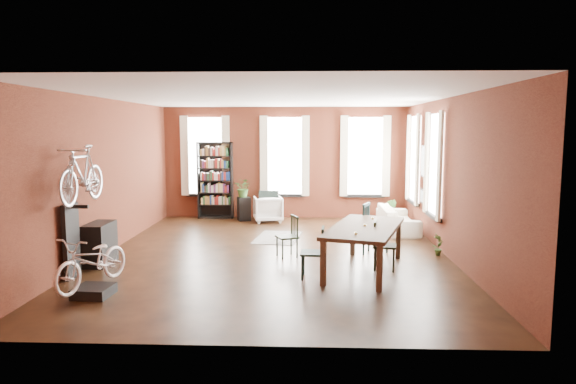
{
  "coord_description": "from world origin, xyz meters",
  "views": [
    {
      "loc": [
        0.68,
        -10.31,
        2.56
      ],
      "look_at": [
        0.25,
        0.6,
        1.23
      ],
      "focal_mm": 32.0,
      "sensor_mm": 36.0,
      "label": 1
    }
  ],
  "objects_px": {
    "white_armchair": "(268,208)",
    "dining_chair_b": "(287,237)",
    "dining_chair_c": "(385,246)",
    "cream_sofa": "(398,215)",
    "bike_trainer": "(94,291)",
    "console_table": "(100,244)",
    "bookshelf": "(215,180)",
    "plant_stand": "(244,209)",
    "bicycle_floor": "(91,237)",
    "dining_chair_d": "(376,229)",
    "dining_table": "(364,249)",
    "dining_chair_a": "(313,253)"
  },
  "relations": [
    {
      "from": "bookshelf",
      "to": "plant_stand",
      "type": "xyz_separation_m",
      "value": [
        0.87,
        -0.35,
        -0.77
      ]
    },
    {
      "from": "dining_chair_d",
      "to": "cream_sofa",
      "type": "xyz_separation_m",
      "value": [
        0.88,
        2.48,
        -0.11
      ]
    },
    {
      "from": "dining_chair_d",
      "to": "bookshelf",
      "type": "bearing_deg",
      "value": 66.53
    },
    {
      "from": "dining_chair_d",
      "to": "dining_table",
      "type": "bearing_deg",
      "value": -173.67
    },
    {
      "from": "dining_chair_b",
      "to": "bike_trainer",
      "type": "distance_m",
      "value": 3.88
    },
    {
      "from": "plant_stand",
      "to": "bicycle_floor",
      "type": "relative_size",
      "value": 0.43
    },
    {
      "from": "bike_trainer",
      "to": "bicycle_floor",
      "type": "bearing_deg",
      "value": -48.55
    },
    {
      "from": "dining_chair_a",
      "to": "dining_chair_d",
      "type": "bearing_deg",
      "value": 147.22
    },
    {
      "from": "dining_table",
      "to": "cream_sofa",
      "type": "relative_size",
      "value": 1.16
    },
    {
      "from": "bookshelf",
      "to": "console_table",
      "type": "xyz_separation_m",
      "value": [
        -1.28,
        -5.2,
        -0.7
      ]
    },
    {
      "from": "dining_table",
      "to": "dining_chair_b",
      "type": "height_order",
      "value": "dining_chair_b"
    },
    {
      "from": "plant_stand",
      "to": "bicycle_floor",
      "type": "distance_m",
      "value": 6.91
    },
    {
      "from": "bicycle_floor",
      "to": "bookshelf",
      "type": "bearing_deg",
      "value": 102.03
    },
    {
      "from": "dining_chair_a",
      "to": "dining_chair_b",
      "type": "relative_size",
      "value": 1.07
    },
    {
      "from": "dining_chair_c",
      "to": "plant_stand",
      "type": "height_order",
      "value": "dining_chair_c"
    },
    {
      "from": "dining_chair_a",
      "to": "plant_stand",
      "type": "bearing_deg",
      "value": -157.48
    },
    {
      "from": "dining_table",
      "to": "dining_chair_a",
      "type": "relative_size",
      "value": 2.72
    },
    {
      "from": "dining_chair_b",
      "to": "white_armchair",
      "type": "distance_m",
      "value": 4.03
    },
    {
      "from": "dining_chair_b",
      "to": "cream_sofa",
      "type": "bearing_deg",
      "value": 111.78
    },
    {
      "from": "dining_chair_c",
      "to": "white_armchair",
      "type": "height_order",
      "value": "dining_chair_c"
    },
    {
      "from": "bike_trainer",
      "to": "console_table",
      "type": "relative_size",
      "value": 0.66
    },
    {
      "from": "bike_trainer",
      "to": "dining_table",
      "type": "bearing_deg",
      "value": 20.34
    },
    {
      "from": "dining_chair_d",
      "to": "plant_stand",
      "type": "distance_m",
      "value": 5.0
    },
    {
      "from": "white_armchair",
      "to": "plant_stand",
      "type": "relative_size",
      "value": 1.18
    },
    {
      "from": "white_armchair",
      "to": "bicycle_floor",
      "type": "bearing_deg",
      "value": 60.03
    },
    {
      "from": "dining_chair_c",
      "to": "cream_sofa",
      "type": "height_order",
      "value": "dining_chair_c"
    },
    {
      "from": "dining_chair_c",
      "to": "bookshelf",
      "type": "height_order",
      "value": "bookshelf"
    },
    {
      "from": "dining_chair_d",
      "to": "cream_sofa",
      "type": "distance_m",
      "value": 2.63
    },
    {
      "from": "plant_stand",
      "to": "dining_chair_c",
      "type": "bearing_deg",
      "value": -57.24
    },
    {
      "from": "dining_table",
      "to": "bicycle_floor",
      "type": "relative_size",
      "value": 1.56
    },
    {
      "from": "bookshelf",
      "to": "dining_chair_d",
      "type": "bearing_deg",
      "value": -45.76
    },
    {
      "from": "bookshelf",
      "to": "bike_trainer",
      "type": "relative_size",
      "value": 4.15
    },
    {
      "from": "console_table",
      "to": "white_armchair",
      "type": "bearing_deg",
      "value": 58.71
    },
    {
      "from": "bike_trainer",
      "to": "plant_stand",
      "type": "distance_m",
      "value": 6.88
    },
    {
      "from": "cream_sofa",
      "to": "console_table",
      "type": "height_order",
      "value": "cream_sofa"
    },
    {
      "from": "cream_sofa",
      "to": "dining_chair_c",
      "type": "bearing_deg",
      "value": 166.66
    },
    {
      "from": "dining_chair_b",
      "to": "bookshelf",
      "type": "bearing_deg",
      "value": -177.58
    },
    {
      "from": "dining_chair_a",
      "to": "cream_sofa",
      "type": "bearing_deg",
      "value": 156.53
    },
    {
      "from": "dining_table",
      "to": "dining_chair_b",
      "type": "bearing_deg",
      "value": 163.61
    },
    {
      "from": "bookshelf",
      "to": "plant_stand",
      "type": "relative_size",
      "value": 3.31
    },
    {
      "from": "white_armchair",
      "to": "cream_sofa",
      "type": "relative_size",
      "value": 0.38
    },
    {
      "from": "bookshelf",
      "to": "white_armchair",
      "type": "xyz_separation_m",
      "value": [
        1.56,
        -0.53,
        -0.71
      ]
    },
    {
      "from": "white_armchair",
      "to": "dining_chair_b",
      "type": "bearing_deg",
      "value": 88.39
    },
    {
      "from": "dining_chair_a",
      "to": "bookshelf",
      "type": "relative_size",
      "value": 0.4
    },
    {
      "from": "white_armchair",
      "to": "plant_stand",
      "type": "xyz_separation_m",
      "value": [
        -0.7,
        0.18,
        -0.06
      ]
    },
    {
      "from": "dining_chair_a",
      "to": "console_table",
      "type": "height_order",
      "value": "dining_chair_a"
    },
    {
      "from": "cream_sofa",
      "to": "plant_stand",
      "type": "xyz_separation_m",
      "value": [
        -4.08,
        1.35,
        -0.08
      ]
    },
    {
      "from": "dining_table",
      "to": "dining_chair_a",
      "type": "distance_m",
      "value": 1.06
    },
    {
      "from": "bookshelf",
      "to": "cream_sofa",
      "type": "xyz_separation_m",
      "value": [
        4.95,
        -1.7,
        -0.69
      ]
    },
    {
      "from": "white_armchair",
      "to": "console_table",
      "type": "xyz_separation_m",
      "value": [
        -2.84,
        -4.67,
        0.01
      ]
    }
  ]
}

